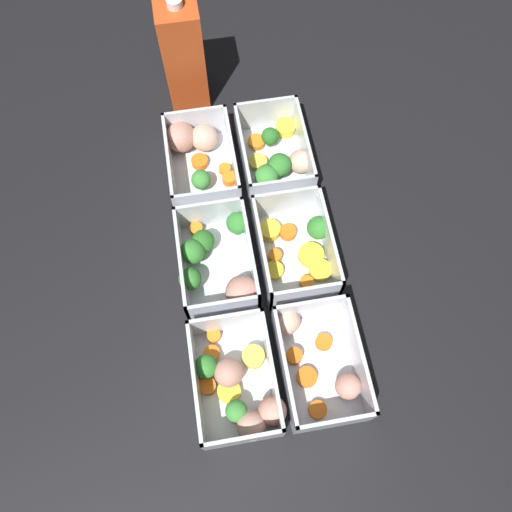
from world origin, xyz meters
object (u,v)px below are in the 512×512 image
container_far_center (218,263)px  juice_carton (183,56)px  container_near_right (277,157)px  container_near_left (318,361)px  container_far_left (238,387)px  container_near_center (298,247)px  container_far_right (198,154)px

container_far_center → juice_carton: (0.35, 0.00, 0.07)m
container_near_right → container_far_center: same height
container_near_left → container_far_center: 0.20m
container_far_left → juice_carton: size_ratio=0.84×
container_near_left → container_far_center: (0.17, 0.12, 0.00)m
container_far_left → container_far_center: size_ratio=1.00×
container_near_center → container_far_right: same height
container_near_center → container_far_right: (0.19, 0.13, 0.00)m
container_near_center → container_far_center: same height
container_near_left → container_far_right: same height
container_near_center → container_near_right: 0.17m
container_near_left → container_far_right: (0.37, 0.12, 0.00)m
container_far_left → container_far_center: (0.18, 0.00, 0.00)m
container_far_right → container_far_left: bearing=-178.8°
container_near_right → container_far_left: same height
container_near_left → container_near_right: size_ratio=1.04×
container_near_center → container_near_right: bearing=0.6°
container_far_right → juice_carton: size_ratio=0.85×
container_far_left → juice_carton: (0.53, 0.01, 0.07)m
container_near_left → container_far_left: 0.12m
container_far_center → juice_carton: juice_carton is taller
container_near_left → container_far_left: bearing=98.0°
container_far_center → container_near_left: bearing=-145.3°
container_far_left → container_far_right: same height
container_near_left → container_far_right: size_ratio=0.98×
container_far_left → container_far_right: bearing=1.2°
container_near_center → container_far_right: size_ratio=0.94×
container_near_right → container_far_left: 0.38m
container_near_left → container_near_center: 0.17m
container_far_left → container_far_right: 0.38m
container_far_right → juice_carton: (0.15, -0.00, 0.07)m
container_near_right → container_far_right: size_ratio=0.94×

